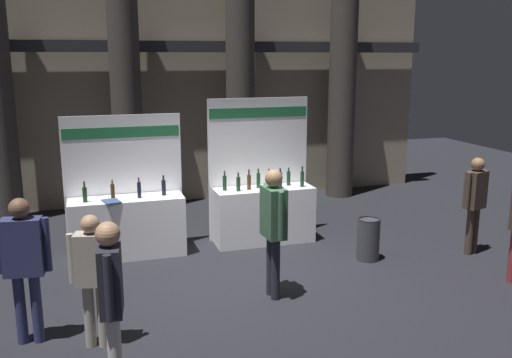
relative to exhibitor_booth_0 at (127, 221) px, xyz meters
name	(u,v)px	position (x,y,z in m)	size (l,w,h in m)	color
ground_plane	(244,284)	(1.52, -1.75, -0.60)	(24.00, 24.00, 0.00)	black
hall_colonnade	(180,64)	(1.52, 3.23, 2.51)	(11.78, 1.18, 6.33)	gray
exhibitor_booth_0	(127,221)	(0.00, 0.00, 0.00)	(1.96, 0.73, 2.33)	white
exhibitor_booth_1	(263,208)	(2.39, 0.02, 0.03)	(1.85, 0.66, 2.56)	white
trash_bin	(368,239)	(3.75, -1.39, -0.25)	(0.37, 0.37, 0.70)	#38383D
visitor_0	(93,270)	(-0.60, -2.98, 0.33)	(0.53, 0.31, 1.58)	#ADA393
visitor_1	(475,198)	(5.56, -1.65, 0.38)	(0.51, 0.33, 1.65)	#47382D
visitor_2	(24,257)	(-1.34, -2.66, 0.45)	(0.60, 0.28, 1.74)	navy
visitor_4	(111,294)	(-0.44, -3.99, 0.46)	(0.25, 0.55, 1.78)	silver
visitor_7	(273,221)	(1.78, -2.30, 0.50)	(0.27, 0.59, 1.81)	#23232D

